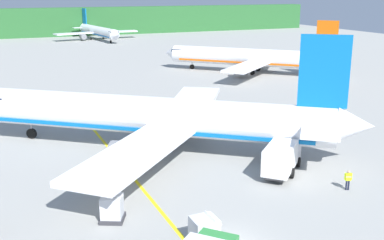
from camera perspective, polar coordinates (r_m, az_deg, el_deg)
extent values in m
cube|color=#999993|center=(75.11, -12.90, 2.78)|extent=(240.00, 320.00, 0.20)
cube|color=#28602D|center=(171.53, -19.33, 10.84)|extent=(216.00, 6.00, 9.48)
cylinder|color=white|center=(48.11, -5.03, 0.55)|extent=(30.67, 25.21, 3.80)
cone|color=white|center=(45.46, 18.92, -0.60)|extent=(4.51, 4.52, 3.23)
cube|color=#192333|center=(55.89, -21.71, 2.49)|extent=(3.88, 4.02, 0.60)
cube|color=white|center=(39.45, -6.73, -3.87)|extent=(14.58, 14.83, 0.50)
cylinder|color=slate|center=(42.88, -7.60, -4.00)|extent=(3.88, 3.71, 2.20)
cube|color=white|center=(56.17, 0.05, 2.06)|extent=(12.57, 16.10, 0.50)
cylinder|color=slate|center=(54.39, -2.52, 0.30)|extent=(3.88, 3.71, 2.20)
cube|color=#0C66B2|center=(44.30, 15.44, 5.58)|extent=(3.68, 3.00, 6.50)
cube|color=white|center=(45.31, 15.01, -0.34)|extent=(8.94, 10.16, 0.24)
cube|color=#0C66B2|center=(48.39, -5.00, -0.65)|extent=(27.72, 22.84, 0.36)
cylinder|color=black|center=(54.93, -18.52, -1.53)|extent=(1.08, 0.95, 1.10)
cylinder|color=gray|center=(54.72, -18.59, -0.72)|extent=(0.20, 0.20, 0.50)
cylinder|color=black|center=(46.15, -4.27, -3.92)|extent=(1.08, 0.95, 1.10)
cylinder|color=gray|center=(45.89, -4.29, -2.98)|extent=(0.20, 0.20, 0.50)
cylinder|color=black|center=(50.84, -2.37, -2.05)|extent=(1.08, 0.95, 1.10)
cylinder|color=gray|center=(50.60, -2.38, -1.19)|extent=(0.20, 0.20, 0.50)
cylinder|color=white|center=(93.55, 6.81, 7.43)|extent=(24.39, 24.19, 3.28)
cone|color=white|center=(98.98, -2.59, 7.95)|extent=(3.66, 3.67, 3.12)
cone|color=white|center=(90.78, 17.27, 6.83)|extent=(3.92, 3.92, 2.79)
cube|color=#192333|center=(98.14, -1.57, 8.33)|extent=(3.43, 3.44, 0.52)
cube|color=white|center=(85.65, 6.57, 6.32)|extent=(13.31, 11.95, 0.43)
cylinder|color=slate|center=(88.47, 5.97, 5.95)|extent=(3.30, 3.29, 1.90)
cube|color=white|center=(100.83, 8.91, 7.59)|extent=(11.87, 13.37, 0.43)
cylinder|color=slate|center=(99.04, 7.70, 6.90)|extent=(3.30, 3.29, 1.90)
cube|color=#D8590C|center=(90.54, 15.77, 9.54)|extent=(2.92, 2.89, 5.61)
cube|color=white|center=(91.01, 15.58, 6.98)|extent=(8.28, 8.32, 0.21)
cube|color=#D8590C|center=(93.67, 6.80, 6.88)|extent=(22.06, 21.89, 0.31)
cylinder|color=black|center=(97.53, 0.01, 6.35)|extent=(0.89, 0.88, 0.95)
cylinder|color=gray|center=(97.42, 0.01, 6.75)|extent=(0.17, 0.17, 0.43)
cylinder|color=black|center=(91.47, 7.19, 5.62)|extent=(0.89, 0.88, 0.95)
cylinder|color=gray|center=(91.35, 7.20, 6.05)|extent=(0.17, 0.17, 0.43)
cylinder|color=black|center=(95.77, 7.86, 6.04)|extent=(0.89, 0.88, 0.95)
cylinder|color=gray|center=(95.66, 7.88, 6.45)|extent=(0.17, 0.17, 0.43)
cylinder|color=silver|center=(156.85, -11.09, 10.32)|extent=(6.40, 28.39, 2.98)
cone|color=silver|center=(142.78, -9.03, 9.95)|extent=(3.04, 2.21, 2.83)
cone|color=silver|center=(171.36, -12.85, 10.74)|extent=(2.82, 2.80, 2.53)
cube|color=#192333|center=(144.33, -9.30, 10.26)|extent=(2.74, 2.18, 0.47)
cube|color=silver|center=(160.86, -8.83, 10.36)|extent=(12.61, 3.98, 0.39)
cylinder|color=slate|center=(158.85, -9.35, 9.93)|extent=(2.02, 2.70, 1.73)
cube|color=silver|center=(156.17, -13.79, 9.96)|extent=(13.08, 6.49, 0.39)
cylinder|color=slate|center=(155.54, -12.85, 9.65)|extent=(2.02, 2.70, 1.73)
cube|color=#0C66B2|center=(168.81, -12.67, 11.95)|extent=(0.70, 3.46, 5.10)
cube|color=silver|center=(169.05, -12.59, 10.69)|extent=(8.40, 3.48, 0.19)
cube|color=#0C66B2|center=(156.92, -11.08, 10.03)|extent=(5.90, 25.57, 0.28)
cylinder|color=black|center=(147.03, -9.62, 9.17)|extent=(0.38, 0.89, 0.86)
cylinder|color=gray|center=(146.97, -9.63, 9.41)|extent=(0.16, 0.16, 0.39)
cylinder|color=black|center=(158.84, -10.49, 9.57)|extent=(0.38, 0.89, 0.86)
cylinder|color=gray|center=(158.78, -10.50, 9.80)|extent=(0.16, 0.16, 0.39)
cylinder|color=black|center=(157.51, -11.90, 9.45)|extent=(0.38, 0.89, 0.86)
cylinder|color=gray|center=(157.45, -11.91, 9.68)|extent=(0.16, 0.16, 0.39)
cube|color=silver|center=(45.09, 11.31, -3.37)|extent=(2.82, 2.83, 1.80)
cube|color=#192333|center=(45.78, 11.54, -2.63)|extent=(1.34, 1.38, 0.94)
cube|color=white|center=(42.05, 10.44, -4.43)|extent=(4.84, 4.79, 2.20)
cube|color=#262628|center=(43.29, 10.62, -5.52)|extent=(5.67, 5.57, 0.16)
cylinder|color=black|center=(45.36, 9.80, -4.59)|extent=(0.84, 0.83, 0.90)
cylinder|color=black|center=(44.98, 12.53, -4.91)|extent=(0.84, 0.83, 0.90)
cylinder|color=black|center=(42.71, 8.91, -5.83)|extent=(0.84, 0.83, 0.90)
cylinder|color=black|center=(42.30, 11.82, -6.19)|extent=(0.84, 0.83, 0.90)
cube|color=#192333|center=(28.32, 3.43, -14.05)|extent=(1.30, 1.42, 0.94)
cube|color=silver|center=(31.07, 1.46, -12.87)|extent=(1.58, 1.58, 1.52)
cube|color=silver|center=(31.00, 2.41, -11.68)|extent=(0.64, 1.60, 0.57)
cube|color=#333338|center=(34.85, -9.42, -11.46)|extent=(2.17, 2.17, 0.30)
cube|color=silver|center=(34.45, -9.49, -10.09)|extent=(1.90, 1.90, 1.55)
cube|color=silver|center=(34.63, -9.37, -8.80)|extent=(1.56, 1.16, 0.54)
cylinder|color=#191E33|center=(41.09, 18.11, -7.37)|extent=(0.14, 0.14, 0.83)
cylinder|color=#191E33|center=(41.04, 17.87, -7.38)|extent=(0.14, 0.14, 0.83)
cube|color=#CCE519|center=(40.80, 18.08, -6.43)|extent=(0.49, 0.37, 0.62)
cube|color=silver|center=(40.79, 18.08, -6.39)|extent=(0.50, 0.39, 0.06)
sphere|color=tan|center=(40.65, 18.13, -5.88)|extent=(0.22, 0.22, 0.22)
cylinder|color=#CCE519|center=(40.87, 18.44, -6.38)|extent=(0.09, 0.09, 0.59)
cylinder|color=#CCE519|center=(40.70, 17.72, -6.41)|extent=(0.09, 0.09, 0.59)
cube|color=yellow|center=(43.57, -7.69, -5.98)|extent=(0.30, 60.00, 0.01)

